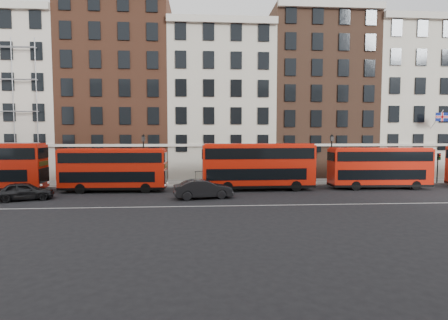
{
  "coord_description": "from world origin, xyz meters",
  "views": [
    {
      "loc": [
        -2.68,
        -28.04,
        5.32
      ],
      "look_at": [
        -0.38,
        5.0,
        3.0
      ],
      "focal_mm": 28.0,
      "sensor_mm": 36.0,
      "label": 1
    }
  ],
  "objects": [
    {
      "name": "ground",
      "position": [
        0.0,
        0.0,
        0.0
      ],
      "size": [
        120.0,
        120.0,
        0.0
      ],
      "primitive_type": "plane",
      "color": "black",
      "rests_on": "ground"
    },
    {
      "name": "building_terrace",
      "position": [
        -0.31,
        17.88,
        10.24
      ],
      "size": [
        64.0,
        11.95,
        22.0
      ],
      "color": "beige",
      "rests_on": "ground"
    },
    {
      "name": "car_rear",
      "position": [
        -17.11,
        1.5,
        0.75
      ],
      "size": [
        4.75,
        3.07,
        1.5
      ],
      "primitive_type": "imported",
      "rotation": [
        0.0,
        0.0,
        1.89
      ],
      "color": "black",
      "rests_on": "ground"
    },
    {
      "name": "bus_d",
      "position": [
        15.16,
        5.46,
        2.22
      ],
      "size": [
        9.92,
        2.68,
        4.14
      ],
      "rotation": [
        0.0,
        0.0,
        -0.03
      ],
      "color": "red",
      "rests_on": "ground"
    },
    {
      "name": "bus_c",
      "position": [
        2.91,
        5.46,
        2.44
      ],
      "size": [
        10.9,
        2.87,
        4.55
      ],
      "rotation": [
        0.0,
        0.0,
        0.02
      ],
      "color": "red",
      "rests_on": "ground"
    },
    {
      "name": "traffic_light",
      "position": [
        23.24,
        8.1,
        2.45
      ],
      "size": [
        0.25,
        0.45,
        3.27
      ],
      "color": "black",
      "rests_on": "pavement"
    },
    {
      "name": "lamp_post_left",
      "position": [
        -8.56,
        8.9,
        3.08
      ],
      "size": [
        0.44,
        0.44,
        5.33
      ],
      "color": "black",
      "rests_on": "pavement"
    },
    {
      "name": "iron_railings",
      "position": [
        0.0,
        12.7,
        0.65
      ],
      "size": [
        6.6,
        0.06,
        1.0
      ],
      "primitive_type": null,
      "color": "black",
      "rests_on": "pavement"
    },
    {
      "name": "kerb",
      "position": [
        0.0,
        8.0,
        0.08
      ],
      "size": [
        80.0,
        0.3,
        0.16
      ],
      "primitive_type": "cube",
      "color": "gray",
      "rests_on": "ground"
    },
    {
      "name": "bus_b",
      "position": [
        -10.86,
        5.46,
        2.21
      ],
      "size": [
        9.84,
        2.56,
        4.12
      ],
      "rotation": [
        0.0,
        0.0,
        -0.02
      ],
      "color": "red",
      "rests_on": "ground"
    },
    {
      "name": "lamp_post_right",
      "position": [
        11.66,
        9.04,
        3.08
      ],
      "size": [
        0.44,
        0.44,
        5.33
      ],
      "color": "black",
      "rests_on": "pavement"
    },
    {
      "name": "road_centre_line",
      "position": [
        0.0,
        -2.0,
        0.01
      ],
      "size": [
        70.0,
        0.12,
        0.01
      ],
      "primitive_type": "cube",
      "color": "white",
      "rests_on": "ground"
    },
    {
      "name": "car_front",
      "position": [
        -2.42,
        1.32,
        0.81
      ],
      "size": [
        5.15,
        2.58,
        1.62
      ],
      "primitive_type": "imported",
      "rotation": [
        0.0,
        0.0,
        1.75
      ],
      "color": "black",
      "rests_on": "ground"
    },
    {
      "name": "pavement",
      "position": [
        0.0,
        10.5,
        0.07
      ],
      "size": [
        80.0,
        5.0,
        0.15
      ],
      "primitive_type": "cube",
      "color": "slate",
      "rests_on": "ground"
    }
  ]
}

